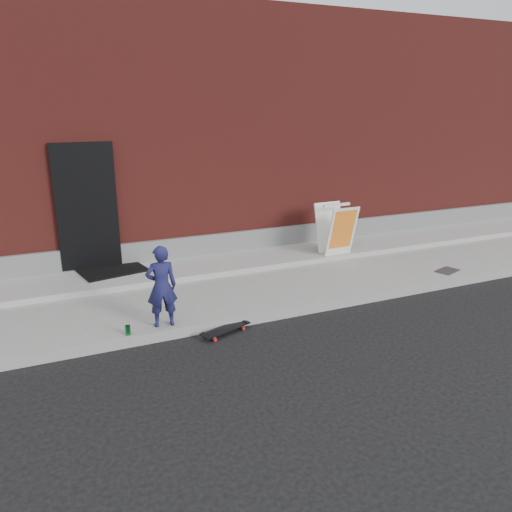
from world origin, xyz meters
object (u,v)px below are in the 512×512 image
child (162,286)px  soda_can (128,330)px  pizza_sign (336,229)px  skateboard (226,329)px

child → soda_can: 0.74m
pizza_sign → soda_can: size_ratio=7.56×
skateboard → pizza_sign: (3.16, 2.10, 0.69)m
skateboard → pizza_sign: pizza_sign is taller
child → pizza_sign: (3.98, 1.78, 0.02)m
child → soda_can: (-0.52, -0.10, -0.52)m
child → pizza_sign: 4.36m
child → skateboard: size_ratio=1.49×
soda_can → skateboard: bearing=-9.2°
pizza_sign → soda_can: pizza_sign is taller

